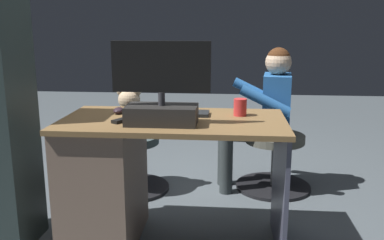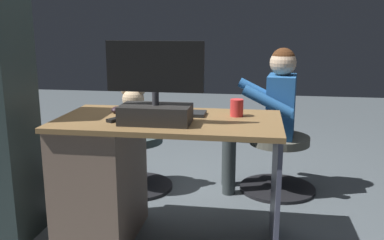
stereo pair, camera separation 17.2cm
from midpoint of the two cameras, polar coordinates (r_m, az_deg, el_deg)
ground_plane at (r=3.03m, az=0.41°, el=-12.03°), size 10.00×10.00×0.00m
desk at (r=2.55m, az=-8.21°, el=-7.24°), size 1.26×0.66×0.75m
monitor at (r=2.24m, az=-2.75°, el=2.83°), size 0.52×0.21×0.44m
keyboard at (r=2.48m, az=-1.03°, el=0.96°), size 0.42×0.14×0.02m
computer_mouse at (r=2.56m, az=-8.21°, el=1.39°), size 0.06×0.10×0.04m
cup at (r=2.45m, az=8.05°, el=1.62°), size 0.08×0.08×0.10m
tv_remote at (r=2.35m, az=-7.73°, el=0.15°), size 0.11×0.15×0.02m
office_chair_teddy at (r=3.34m, az=-6.20°, el=-5.28°), size 0.58×0.58×0.44m
teddy_bear at (r=3.26m, az=-6.30°, el=0.94°), size 0.26×0.27×0.38m
visitor_chair at (r=3.37m, az=13.00°, el=-5.28°), size 0.58×0.58×0.44m
person at (r=3.25m, az=11.86°, el=1.52°), size 0.56×0.51×1.10m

